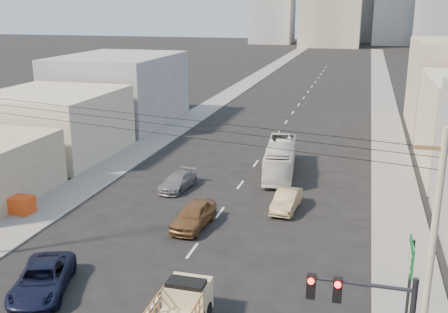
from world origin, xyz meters
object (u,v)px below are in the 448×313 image
at_px(navy_pickup, 42,279).
at_px(sedan_brown, 194,215).
at_px(flatbed_pickup, 180,308).
at_px(crate_stack, 20,205).
at_px(sedan_grey, 178,181).
at_px(utility_pole, 430,267).
at_px(green_sign, 410,270).
at_px(sedan_tan, 286,200).
at_px(city_bus, 280,158).

xyz_separation_m(navy_pickup, sedan_brown, (4.65, 9.54, 0.06)).
distance_m(flatbed_pickup, crate_stack, 17.76).
bearing_deg(sedan_grey, sedan_brown, -55.32).
relative_size(utility_pole, crate_stack, 5.56).
bearing_deg(sedan_grey, green_sign, -39.42).
relative_size(flatbed_pickup, sedan_tan, 1.06).
bearing_deg(city_bus, navy_pickup, -116.12).
relative_size(navy_pickup, crate_stack, 2.89).
height_order(city_bus, sedan_grey, city_bus).
distance_m(city_bus, green_sign, 24.00).
bearing_deg(sedan_grey, crate_stack, -131.79).
distance_m(city_bus, sedan_grey, 9.19).
distance_m(sedan_tan, utility_pole, 18.75).
distance_m(navy_pickup, green_sign, 17.06).
bearing_deg(utility_pole, navy_pickup, 170.90).
distance_m(sedan_brown, crate_stack, 12.06).
xyz_separation_m(green_sign, utility_pole, (0.34, -2.50, 1.44)).
bearing_deg(navy_pickup, flatbed_pickup, -27.26).
bearing_deg(utility_pole, crate_stack, 155.41).
height_order(sedan_tan, green_sign, green_sign).
distance_m(city_bus, crate_stack, 20.62).
height_order(flatbed_pickup, sedan_brown, flatbed_pickup).
distance_m(green_sign, crate_stack, 25.87).
xyz_separation_m(flatbed_pickup, crate_stack, (-14.94, 9.60, -0.40)).
relative_size(sedan_grey, green_sign, 0.85).
xyz_separation_m(navy_pickup, sedan_tan, (9.91, 13.97, -0.04)).
bearing_deg(utility_pole, green_sign, 97.67).
xyz_separation_m(flatbed_pickup, sedan_grey, (-6.35, 17.17, -0.47)).
bearing_deg(flatbed_pickup, sedan_brown, 105.30).
bearing_deg(sedan_grey, city_bus, 47.61).
bearing_deg(sedan_brown, green_sign, -35.34).
distance_m(sedan_tan, crate_stack, 18.14).
bearing_deg(navy_pickup, sedan_brown, 45.32).
bearing_deg(sedan_tan, green_sign, -59.90).
height_order(flatbed_pickup, sedan_grey, flatbed_pickup).
relative_size(sedan_grey, crate_stack, 2.37).
distance_m(navy_pickup, utility_pole, 17.91).
relative_size(sedan_tan, crate_stack, 2.32).
relative_size(city_bus, green_sign, 1.90).
xyz_separation_m(sedan_brown, sedan_grey, (-3.43, 6.49, -0.16)).
bearing_deg(crate_stack, sedan_tan, 17.67).
distance_m(sedan_brown, sedan_tan, 6.89).
height_order(utility_pole, crate_stack, utility_pole).
height_order(flatbed_pickup, city_bus, city_bus).
bearing_deg(utility_pole, city_bus, 109.92).
xyz_separation_m(sedan_brown, utility_pole, (12.48, -12.28, 4.40)).
distance_m(navy_pickup, city_bus, 23.49).
xyz_separation_m(sedan_tan, crate_stack, (-17.28, -5.51, 0.00)).
xyz_separation_m(utility_pole, crate_stack, (-24.50, 11.21, -4.50)).
height_order(city_bus, sedan_brown, city_bus).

